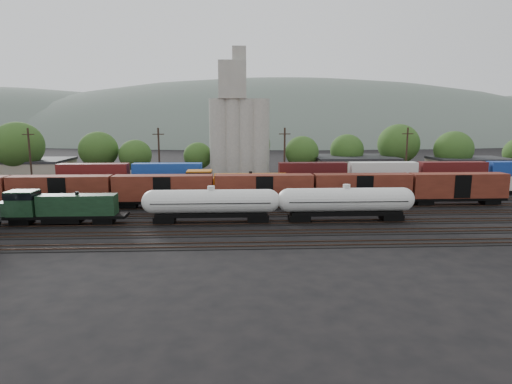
{
  "coord_description": "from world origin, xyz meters",
  "views": [
    {
      "loc": [
        2.43,
        -60.11,
        13.69
      ],
      "look_at": [
        5.5,
        2.0,
        3.0
      ],
      "focal_mm": 30.0,
      "sensor_mm": 36.0,
      "label": 1
    }
  ],
  "objects_px": {
    "tank_car_a": "(211,203)",
    "grain_silo": "(239,130)",
    "orange_locomotive": "(230,185)",
    "green_locomotive": "(55,207)"
  },
  "relations": [
    {
      "from": "tank_car_a",
      "to": "grain_silo",
      "type": "distance_m",
      "value": 42.05
    },
    {
      "from": "green_locomotive",
      "to": "orange_locomotive",
      "type": "relative_size",
      "value": 0.82
    },
    {
      "from": "green_locomotive",
      "to": "orange_locomotive",
      "type": "bearing_deg",
      "value": 33.88
    },
    {
      "from": "grain_silo",
      "to": "tank_car_a",
      "type": "bearing_deg",
      "value": -95.57
    },
    {
      "from": "tank_car_a",
      "to": "orange_locomotive",
      "type": "height_order",
      "value": "orange_locomotive"
    },
    {
      "from": "tank_car_a",
      "to": "orange_locomotive",
      "type": "distance_m",
      "value": 15.17
    },
    {
      "from": "tank_car_a",
      "to": "grain_silo",
      "type": "height_order",
      "value": "grain_silo"
    },
    {
      "from": "green_locomotive",
      "to": "grain_silo",
      "type": "relative_size",
      "value": 0.56
    },
    {
      "from": "grain_silo",
      "to": "orange_locomotive",
      "type": "bearing_deg",
      "value": -93.77
    },
    {
      "from": "tank_car_a",
      "to": "orange_locomotive",
      "type": "relative_size",
      "value": 0.9
    }
  ]
}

